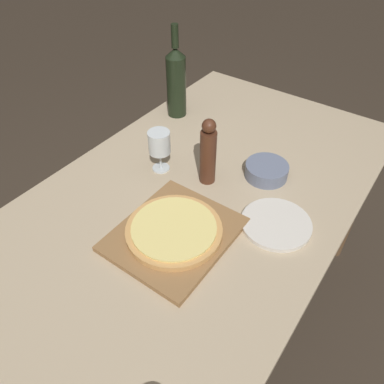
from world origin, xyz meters
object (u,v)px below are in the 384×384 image
object	(u,v)px
wine_bottle	(176,81)
pepper_mill	(208,153)
wine_glass	(159,143)
small_bowl	(266,171)
pizza	(174,230)

from	to	relation	value
wine_bottle	pepper_mill	bearing A→B (deg)	-39.50
wine_bottle	pepper_mill	world-z (taller)	wine_bottle
wine_glass	pepper_mill	bearing A→B (deg)	14.64
wine_bottle	pepper_mill	distance (m)	0.45
pepper_mill	wine_glass	xyz separation A→B (m)	(-0.17, -0.04, -0.01)
pepper_mill	small_bowl	size ratio (longest dim) A/B	1.62
wine_glass	small_bowl	bearing A→B (deg)	29.28
wine_bottle	small_bowl	size ratio (longest dim) A/B	2.52
pizza	small_bowl	world-z (taller)	small_bowl
pepper_mill	small_bowl	bearing A→B (deg)	41.61
wine_bottle	wine_glass	xyz separation A→B (m)	(0.18, -0.33, -0.04)
pizza	wine_bottle	distance (m)	0.70
pizza	small_bowl	size ratio (longest dim) A/B	1.91
pizza	small_bowl	bearing A→B (deg)	77.47
small_bowl	wine_glass	bearing A→B (deg)	-150.72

